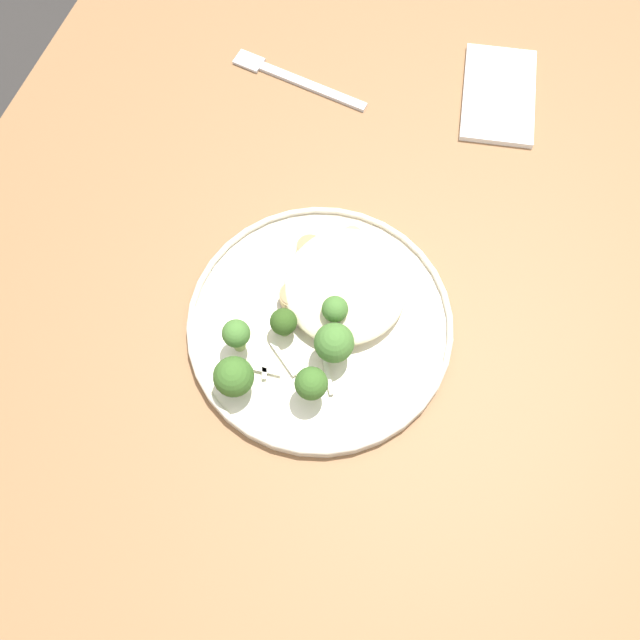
# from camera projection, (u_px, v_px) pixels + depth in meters

# --- Properties ---
(ground) EXTENTS (6.00, 6.00, 0.00)m
(ground) POSITION_uv_depth(u_px,v_px,m) (341.00, 440.00, 1.48)
(ground) COLOR #2D2B28
(wooden_dining_table) EXTENTS (1.40, 1.00, 0.74)m
(wooden_dining_table) POSITION_uv_depth(u_px,v_px,m) (355.00, 318.00, 0.87)
(wooden_dining_table) COLOR brown
(wooden_dining_table) RESTS_ON ground
(dinner_plate) EXTENTS (0.29, 0.29, 0.02)m
(dinner_plate) POSITION_uv_depth(u_px,v_px,m) (320.00, 324.00, 0.77)
(dinner_plate) COLOR beige
(dinner_plate) RESTS_ON wooden_dining_table
(noodle_bed) EXTENTS (0.14, 0.14, 0.03)m
(noodle_bed) POSITION_uv_depth(u_px,v_px,m) (346.00, 285.00, 0.77)
(noodle_bed) COLOR beige
(noodle_bed) RESTS_ON dinner_plate
(seared_scallop_tiny_bay) EXTENTS (0.03, 0.03, 0.02)m
(seared_scallop_tiny_bay) POSITION_uv_depth(u_px,v_px,m) (354.00, 286.00, 0.77)
(seared_scallop_tiny_bay) COLOR beige
(seared_scallop_tiny_bay) RESTS_ON dinner_plate
(seared_scallop_front_small) EXTENTS (0.03, 0.03, 0.02)m
(seared_scallop_front_small) POSITION_uv_depth(u_px,v_px,m) (310.00, 249.00, 0.79)
(seared_scallop_front_small) COLOR #DBB77A
(seared_scallop_front_small) RESTS_ON dinner_plate
(seared_scallop_left_edge) EXTENTS (0.03, 0.03, 0.02)m
(seared_scallop_left_edge) POSITION_uv_depth(u_px,v_px,m) (293.00, 296.00, 0.77)
(seared_scallop_left_edge) COLOR #DBB77A
(seared_scallop_left_edge) RESTS_ON dinner_plate
(seared_scallop_right_edge) EXTENTS (0.02, 0.02, 0.02)m
(seared_scallop_right_edge) POSITION_uv_depth(u_px,v_px,m) (352.00, 237.00, 0.79)
(seared_scallop_right_edge) COLOR beige
(seared_scallop_right_edge) RESTS_ON dinner_plate
(seared_scallop_rear_pale) EXTENTS (0.03, 0.03, 0.01)m
(seared_scallop_rear_pale) POSITION_uv_depth(u_px,v_px,m) (362.00, 266.00, 0.78)
(seared_scallop_rear_pale) COLOR beige
(seared_scallop_rear_pale) RESTS_ON dinner_plate
(broccoli_floret_front_edge) EXTENTS (0.03, 0.03, 0.05)m
(broccoli_floret_front_edge) POSITION_uv_depth(u_px,v_px,m) (237.00, 335.00, 0.73)
(broccoli_floret_front_edge) COLOR #89A356
(broccoli_floret_front_edge) RESTS_ON dinner_plate
(broccoli_floret_rear_charred) EXTENTS (0.04, 0.04, 0.06)m
(broccoli_floret_rear_charred) POSITION_uv_depth(u_px,v_px,m) (331.00, 342.00, 0.72)
(broccoli_floret_rear_charred) COLOR #7A994C
(broccoli_floret_rear_charred) RESTS_ON dinner_plate
(broccoli_floret_near_rim) EXTENTS (0.03, 0.03, 0.05)m
(broccoli_floret_near_rim) POSITION_uv_depth(u_px,v_px,m) (311.00, 384.00, 0.70)
(broccoli_floret_near_rim) COLOR #7A994C
(broccoli_floret_near_rim) RESTS_ON dinner_plate
(broccoli_floret_split_head) EXTENTS (0.03, 0.03, 0.04)m
(broccoli_floret_split_head) POSITION_uv_depth(u_px,v_px,m) (284.00, 322.00, 0.74)
(broccoli_floret_split_head) COLOR #7A994C
(broccoli_floret_split_head) RESTS_ON dinner_plate
(broccoli_floret_small_sprig) EXTENTS (0.04, 0.04, 0.05)m
(broccoli_floret_small_sprig) POSITION_uv_depth(u_px,v_px,m) (234.00, 377.00, 0.71)
(broccoli_floret_small_sprig) COLOR #7A994C
(broccoli_floret_small_sprig) RESTS_ON dinner_plate
(broccoli_floret_beside_noodles) EXTENTS (0.03, 0.03, 0.05)m
(broccoli_floret_beside_noodles) POSITION_uv_depth(u_px,v_px,m) (335.00, 311.00, 0.74)
(broccoli_floret_beside_noodles) COLOR #89A356
(broccoli_floret_beside_noodles) RESTS_ON dinner_plate
(onion_sliver_curled_piece) EXTENTS (0.01, 0.05, 0.00)m
(onion_sliver_curled_piece) POSITION_uv_depth(u_px,v_px,m) (256.00, 368.00, 0.74)
(onion_sliver_curled_piece) COLOR silver
(onion_sliver_curled_piece) RESTS_ON dinner_plate
(onion_sliver_short_strip) EXTENTS (0.06, 0.03, 0.00)m
(onion_sliver_short_strip) POSITION_uv_depth(u_px,v_px,m) (264.00, 353.00, 0.75)
(onion_sliver_short_strip) COLOR silver
(onion_sliver_short_strip) RESTS_ON dinner_plate
(onion_sliver_pale_crescent) EXTENTS (0.03, 0.04, 0.00)m
(onion_sliver_pale_crescent) POSITION_uv_depth(u_px,v_px,m) (283.00, 359.00, 0.75)
(onion_sliver_pale_crescent) COLOR silver
(onion_sliver_pale_crescent) RESTS_ON dinner_plate
(onion_sliver_long_sliver) EXTENTS (0.05, 0.03, 0.00)m
(onion_sliver_long_sliver) POSITION_uv_depth(u_px,v_px,m) (324.00, 370.00, 0.74)
(onion_sliver_long_sliver) COLOR silver
(onion_sliver_long_sliver) RESTS_ON dinner_plate
(dinner_fork) EXTENTS (0.04, 0.19, 0.00)m
(dinner_fork) POSITION_uv_depth(u_px,v_px,m) (295.00, 79.00, 0.91)
(dinner_fork) COLOR silver
(dinner_fork) RESTS_ON wooden_dining_table
(folded_napkin) EXTENTS (0.16, 0.12, 0.01)m
(folded_napkin) POSITION_uv_depth(u_px,v_px,m) (499.00, 95.00, 0.90)
(folded_napkin) COLOR white
(folded_napkin) RESTS_ON wooden_dining_table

